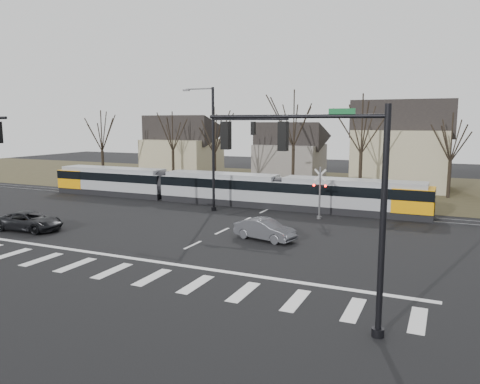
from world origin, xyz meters
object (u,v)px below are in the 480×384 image
at_px(tram, 220,187).
at_px(rail_crossing_signal, 320,195).
at_px(suv, 30,221).
at_px(sedan, 265,229).

height_order(tram, rail_crossing_signal, rail_crossing_signal).
bearing_deg(tram, suv, -114.94).
distance_m(tram, suv, 16.76).
distance_m(tram, rail_crossing_signal, 10.65).
distance_m(sedan, suv, 16.28).
bearing_deg(sedan, rail_crossing_signal, 2.26).
bearing_deg(sedan, suv, 118.02).
bearing_deg(rail_crossing_signal, suv, -145.18).
distance_m(tram, sedan, 14.01).
xyz_separation_m(sedan, suv, (-15.73, -4.20, -0.02)).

